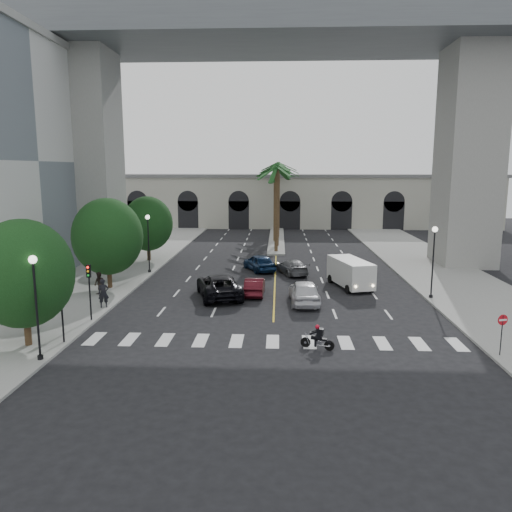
# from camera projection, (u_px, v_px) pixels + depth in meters

# --- Properties ---
(ground) EXTENTS (140.00, 140.00, 0.00)m
(ground) POSITION_uv_depth(u_px,v_px,m) (273.00, 333.00, 28.98)
(ground) COLOR black
(ground) RESTS_ON ground
(sidewalk_left) EXTENTS (8.00, 100.00, 0.15)m
(sidewalk_left) POSITION_uv_depth(u_px,v_px,m) (107.00, 275.00, 44.41)
(sidewalk_left) COLOR gray
(sidewalk_left) RESTS_ON ground
(sidewalk_right) EXTENTS (8.00, 100.00, 0.15)m
(sidewalk_right) POSITION_uv_depth(u_px,v_px,m) (449.00, 278.00, 43.05)
(sidewalk_right) COLOR gray
(sidewalk_right) RESTS_ON ground
(median) EXTENTS (2.00, 24.00, 0.20)m
(median) POSITION_uv_depth(u_px,v_px,m) (277.00, 239.00, 66.35)
(median) COLOR gray
(median) RESTS_ON ground
(pier_building) EXTENTS (71.00, 10.50, 8.50)m
(pier_building) POSITION_uv_depth(u_px,v_px,m) (277.00, 200.00, 82.36)
(pier_building) COLOR #B1AF9F
(pier_building) RESTS_ON ground
(bridge) EXTENTS (75.00, 13.00, 26.00)m
(bridge) POSITION_uv_depth(u_px,v_px,m) (313.00, 71.00, 47.27)
(bridge) COLOR gray
(bridge) RESTS_ON ground
(palm_a) EXTENTS (3.20, 3.20, 10.30)m
(palm_a) POSITION_uv_depth(u_px,v_px,m) (277.00, 171.00, 54.96)
(palm_a) COLOR #47331E
(palm_a) RESTS_ON ground
(palm_b) EXTENTS (3.20, 3.20, 10.60)m
(palm_b) POSITION_uv_depth(u_px,v_px,m) (278.00, 169.00, 58.84)
(palm_b) COLOR #47331E
(palm_b) RESTS_ON ground
(palm_c) EXTENTS (3.20, 3.20, 10.10)m
(palm_c) POSITION_uv_depth(u_px,v_px,m) (275.00, 173.00, 62.87)
(palm_c) COLOR #47331E
(palm_c) RESTS_ON ground
(palm_d) EXTENTS (3.20, 3.20, 10.90)m
(palm_d) POSITION_uv_depth(u_px,v_px,m) (278.00, 167.00, 66.66)
(palm_d) COLOR #47331E
(palm_d) RESTS_ON ground
(palm_e) EXTENTS (3.20, 3.20, 10.40)m
(palm_e) POSITION_uv_depth(u_px,v_px,m) (277.00, 170.00, 70.69)
(palm_e) COLOR #47331E
(palm_e) RESTS_ON ground
(palm_f) EXTENTS (3.20, 3.20, 10.70)m
(palm_f) POSITION_uv_depth(u_px,v_px,m) (279.00, 168.00, 74.56)
(palm_f) COLOR #47331E
(palm_f) RESTS_ON ground
(street_tree_near) EXTENTS (5.20, 5.20, 6.89)m
(street_tree_near) POSITION_uv_depth(u_px,v_px,m) (23.00, 274.00, 25.92)
(street_tree_near) COLOR #382616
(street_tree_near) RESTS_ON ground
(street_tree_mid) EXTENTS (5.44, 5.44, 7.21)m
(street_tree_mid) POSITION_uv_depth(u_px,v_px,m) (108.00, 237.00, 38.68)
(street_tree_mid) COLOR #382616
(street_tree_mid) RESTS_ON ground
(street_tree_far) EXTENTS (5.04, 5.04, 6.68)m
(street_tree_far) POSITION_uv_depth(u_px,v_px,m) (148.00, 224.00, 50.54)
(street_tree_far) COLOR #382616
(street_tree_far) RESTS_ON ground
(lamp_post_left_near) EXTENTS (0.40, 0.40, 5.35)m
(lamp_post_left_near) POSITION_uv_depth(u_px,v_px,m) (36.00, 299.00, 24.02)
(lamp_post_left_near) COLOR black
(lamp_post_left_near) RESTS_ON ground
(lamp_post_left_far) EXTENTS (0.40, 0.40, 5.35)m
(lamp_post_left_far) POSITION_uv_depth(u_px,v_px,m) (148.00, 239.00, 44.68)
(lamp_post_left_far) COLOR black
(lamp_post_left_far) RESTS_ON ground
(lamp_post_right) EXTENTS (0.40, 0.40, 5.35)m
(lamp_post_right) POSITION_uv_depth(u_px,v_px,m) (433.00, 256.00, 35.78)
(lamp_post_right) COLOR black
(lamp_post_right) RESTS_ON ground
(traffic_signal_near) EXTENTS (0.25, 0.18, 3.65)m
(traffic_signal_near) POSITION_uv_depth(u_px,v_px,m) (61.00, 300.00, 26.60)
(traffic_signal_near) COLOR black
(traffic_signal_near) RESTS_ON ground
(traffic_signal_far) EXTENTS (0.25, 0.18, 3.65)m
(traffic_signal_far) POSITION_uv_depth(u_px,v_px,m) (89.00, 283.00, 30.54)
(traffic_signal_far) COLOR black
(traffic_signal_far) RESTS_ON ground
(motorcycle_rider) EXTENTS (1.76, 0.76, 1.33)m
(motorcycle_rider) POSITION_uv_depth(u_px,v_px,m) (318.00, 338.00, 26.28)
(motorcycle_rider) COLOR black
(motorcycle_rider) RESTS_ON ground
(car_a) EXTENTS (2.23, 5.06, 1.69)m
(car_a) POSITION_uv_depth(u_px,v_px,m) (304.00, 292.00, 35.17)
(car_a) COLOR silver
(car_a) RESTS_ON ground
(car_b) EXTENTS (1.47, 4.04, 1.32)m
(car_b) POSITION_uv_depth(u_px,v_px,m) (255.00, 286.00, 37.59)
(car_b) COLOR #440D15
(car_b) RESTS_ON ground
(car_c) EXTENTS (4.36, 6.67, 1.70)m
(car_c) POSITION_uv_depth(u_px,v_px,m) (219.00, 286.00, 36.89)
(car_c) COLOR black
(car_c) RESTS_ON ground
(car_d) EXTENTS (3.23, 4.99, 1.34)m
(car_d) POSITION_uv_depth(u_px,v_px,m) (292.00, 267.00, 44.93)
(car_d) COLOR #595A5D
(car_d) RESTS_ON ground
(car_e) EXTENTS (3.55, 4.97, 1.57)m
(car_e) POSITION_uv_depth(u_px,v_px,m) (259.00, 262.00, 46.42)
(car_e) COLOR #0F2547
(car_e) RESTS_ON ground
(cargo_van) EXTENTS (3.29, 5.66, 2.27)m
(cargo_van) POSITION_uv_depth(u_px,v_px,m) (351.00, 272.00, 39.73)
(cargo_van) COLOR silver
(cargo_van) RESTS_ON ground
(pedestrian_a) EXTENTS (0.84, 0.73, 1.94)m
(pedestrian_a) POSITION_uv_depth(u_px,v_px,m) (103.00, 293.00, 33.61)
(pedestrian_a) COLOR black
(pedestrian_a) RESTS_ON sidewalk_left
(pedestrian_b) EXTENTS (1.06, 1.01, 1.73)m
(pedestrian_b) POSITION_uv_depth(u_px,v_px,m) (99.00, 284.00, 36.83)
(pedestrian_b) COLOR black
(pedestrian_b) RESTS_ON sidewalk_left
(do_not_enter_sign) EXTENTS (0.55, 0.17, 2.27)m
(do_not_enter_sign) POSITION_uv_depth(u_px,v_px,m) (502.00, 327.00, 24.84)
(do_not_enter_sign) COLOR black
(do_not_enter_sign) RESTS_ON ground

